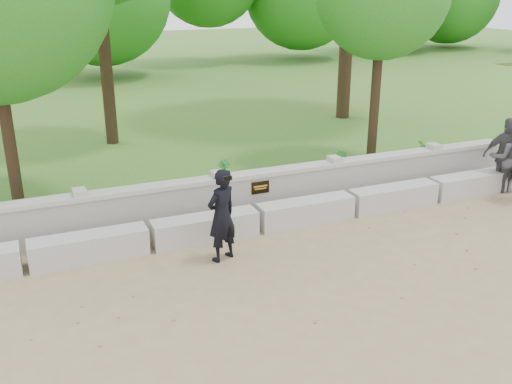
{
  "coord_description": "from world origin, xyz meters",
  "views": [
    {
      "loc": [
        -3.78,
        -6.96,
        4.29
      ],
      "look_at": [
        -0.32,
        1.21,
        1.04
      ],
      "focal_mm": 40.0,
      "sensor_mm": 36.0,
      "label": 1
    }
  ],
  "objects": [
    {
      "name": "concrete_bench",
      "position": [
        0.0,
        1.9,
        0.22
      ],
      "size": [
        11.9,
        0.45,
        0.45
      ],
      "color": "#ABA9A2",
      "rests_on": "ground"
    },
    {
      "name": "man_main",
      "position": [
        -0.98,
        1.06,
        0.78
      ],
      "size": [
        0.67,
        0.64,
        1.56
      ],
      "color": "black",
      "rests_on": "ground"
    },
    {
      "name": "shrub_c",
      "position": [
        4.94,
        3.3,
        0.54
      ],
      "size": [
        0.68,
        0.69,
        0.58
      ],
      "primitive_type": "imported",
      "rotation": [
        0.0,
        0.0,
        4.05
      ],
      "color": "#256F28",
      "rests_on": "lawn"
    },
    {
      "name": "visitor_left",
      "position": [
        5.8,
        1.8,
        0.76
      ],
      "size": [
        0.88,
        0.77,
        1.53
      ],
      "color": "#404145",
      "rests_on": "ground"
    },
    {
      "name": "lawn",
      "position": [
        0.0,
        14.0,
        0.12
      ],
      "size": [
        40.0,
        22.0,
        0.25
      ],
      "primitive_type": "cube",
      "color": "#386022",
      "rests_on": "ground"
    },
    {
      "name": "shrub_b",
      "position": [
        2.61,
        3.3,
        0.55
      ],
      "size": [
        0.39,
        0.42,
        0.6
      ],
      "primitive_type": "imported",
      "rotation": [
        0.0,
        0.0,
        2.08
      ],
      "color": "#256F28",
      "rests_on": "lawn"
    },
    {
      "name": "ground",
      "position": [
        0.0,
        0.0,
        0.0
      ],
      "size": [
        80.0,
        80.0,
        0.0
      ],
      "primitive_type": "plane",
      "color": "#917C59",
      "rests_on": "ground"
    },
    {
      "name": "shrub_d",
      "position": [
        0.08,
        3.89,
        0.52
      ],
      "size": [
        0.41,
        0.41,
        0.54
      ],
      "primitive_type": "imported",
      "rotation": [
        0.0,
        0.0,
        5.53
      ],
      "color": "#256F28",
      "rests_on": "lawn"
    },
    {
      "name": "visitor_right",
      "position": [
        5.8,
        1.8,
        0.81
      ],
      "size": [
        1.02,
        0.86,
        1.63
      ],
      "color": "#414045",
      "rests_on": "ground"
    },
    {
      "name": "parapet_wall",
      "position": [
        0.0,
        2.6,
        0.46
      ],
      "size": [
        12.5,
        0.35,
        0.9
      ],
      "color": "#A19F98",
      "rests_on": "ground"
    }
  ]
}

